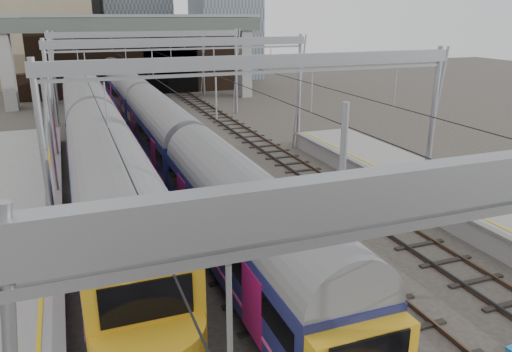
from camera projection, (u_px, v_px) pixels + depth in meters
name	position (u px, v px, depth m)	size (l,w,h in m)	color
tracks	(218.00, 190.00, 27.56)	(14.40, 80.00, 0.22)	#4C3828
overhead_line	(186.00, 60.00, 31.28)	(16.80, 80.00, 8.00)	gray
retaining_wall	(139.00, 57.00, 59.50)	(28.00, 2.75, 9.00)	#302015
overbridge	(132.00, 34.00, 52.84)	(28.00, 3.00, 9.25)	gray
train_main	(144.00, 112.00, 37.04)	(2.60, 60.05, 4.53)	black
train_second	(96.00, 142.00, 27.32)	(3.00, 34.68, 5.09)	black
equip_cover_b	(262.00, 234.00, 22.10)	(0.85, 0.60, 0.10)	#1B7ECB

